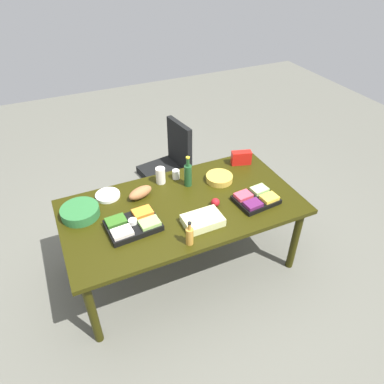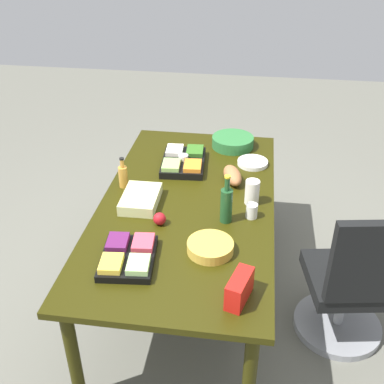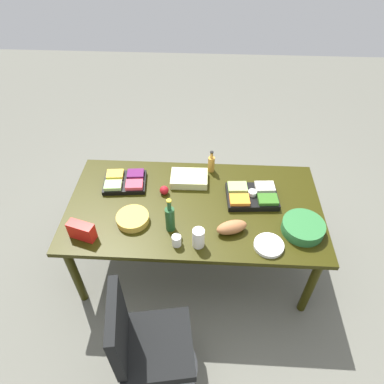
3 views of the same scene
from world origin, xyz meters
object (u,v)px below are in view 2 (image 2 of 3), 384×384
object	(u,v)px
dressing_bottle	(123,176)
mayo_jar	(252,192)
salad_bowl	(233,142)
wine_bottle	(226,204)
veggie_tray	(183,161)
bread_loaf	(232,175)
office_chair	(349,291)
apple_red	(160,219)
paper_plate_stack	(253,163)
paper_cup	(252,211)
conference_table	(187,211)
fruit_platter	(128,256)
chip_bag_red	(239,289)
sheet_cake	(141,199)
chip_bowl	(210,247)

from	to	relation	value
dressing_bottle	mayo_jar	bearing A→B (deg)	-95.47
salad_bowl	wine_bottle	bearing A→B (deg)	-178.31
veggie_tray	bread_loaf	xyz separation A→B (m)	(-0.18, -0.37, 0.01)
office_chair	apple_red	bearing A→B (deg)	90.12
office_chair	paper_plate_stack	xyz separation A→B (m)	(0.83, 0.64, 0.40)
paper_cup	paper_plate_stack	distance (m)	0.68
salad_bowl	conference_table	bearing A→B (deg)	164.67
paper_cup	bread_loaf	bearing A→B (deg)	19.63
office_chair	wine_bottle	world-z (taller)	wine_bottle
veggie_tray	apple_red	world-z (taller)	veggie_tray
fruit_platter	office_chair	bearing A→B (deg)	-74.06
dressing_bottle	bread_loaf	size ratio (longest dim) A/B	0.90
office_chair	chip_bag_red	size ratio (longest dim) A/B	5.00
office_chair	apple_red	xyz separation A→B (m)	(-0.00, 1.16, 0.42)
chip_bag_red	wine_bottle	xyz separation A→B (m)	(0.65, 0.12, 0.05)
office_chair	mayo_jar	distance (m)	0.84
conference_table	salad_bowl	size ratio (longest dim) A/B	6.50
wine_bottle	sheet_cake	bearing A→B (deg)	78.53
sheet_cake	chip_bowl	world-z (taller)	sheet_cake
wine_bottle	paper_plate_stack	distance (m)	0.76
salad_bowl	veggie_tray	bearing A→B (deg)	137.59
sheet_cake	conference_table	bearing A→B (deg)	-78.37
chip_bowl	apple_red	distance (m)	0.39
bread_loaf	chip_bag_red	bearing A→B (deg)	-174.31
apple_red	conference_table	bearing A→B (deg)	-25.46
office_chair	fruit_platter	world-z (taller)	office_chair
chip_bowl	paper_plate_stack	bearing A→B (deg)	-10.60
chip_bag_red	paper_cup	distance (m)	0.71
office_chair	chip_bowl	world-z (taller)	office_chair
dressing_bottle	chip_bag_red	world-z (taller)	dressing_bottle
paper_cup	apple_red	bearing A→B (deg)	105.80
chip_bag_red	paper_plate_stack	world-z (taller)	chip_bag_red
paper_plate_stack	salad_bowl	bearing A→B (deg)	31.20
dressing_bottle	sheet_cake	size ratio (longest dim) A/B	0.67
salad_bowl	paper_plate_stack	bearing A→B (deg)	-148.80
mayo_jar	fruit_platter	bearing A→B (deg)	136.74
paper_cup	sheet_cake	bearing A→B (deg)	85.84
sheet_cake	mayo_jar	world-z (taller)	mayo_jar
bread_loaf	mayo_jar	xyz separation A→B (m)	(-0.25, -0.14, 0.03)
salad_bowl	apple_red	distance (m)	1.16
chip_bag_red	apple_red	xyz separation A→B (m)	(0.56, 0.50, -0.03)
sheet_cake	bread_loaf	world-z (taller)	bread_loaf
fruit_platter	paper_plate_stack	distance (m)	1.33
paper_plate_stack	conference_table	bearing A→B (deg)	145.12
chip_bag_red	paper_plate_stack	bearing A→B (deg)	-0.76
sheet_cake	paper_cup	world-z (taller)	paper_cup
salad_bowl	dressing_bottle	bearing A→B (deg)	136.12
wine_bottle	paper_cup	bearing A→B (deg)	-68.24
veggie_tray	fruit_platter	distance (m)	1.10
sheet_cake	wine_bottle	bearing A→B (deg)	-101.47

